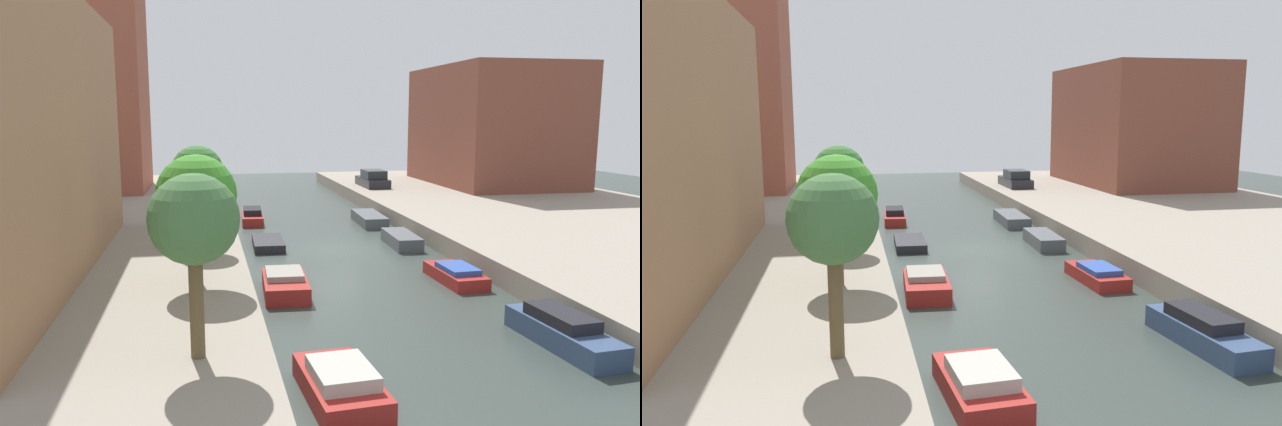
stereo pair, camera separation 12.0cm
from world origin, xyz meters
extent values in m
plane|color=#333D38|center=(0.00, 0.00, 0.00)|extent=(84.00, 84.00, 0.00)
cube|color=gray|center=(-15.00, 0.00, 0.50)|extent=(20.00, 64.00, 1.00)
cube|color=gray|center=(15.00, 0.00, 0.50)|extent=(20.00, 64.00, 1.00)
cube|color=brown|center=(-16.00, 20.53, 14.25)|extent=(10.00, 9.24, 26.51)
cube|color=brown|center=(18.00, 18.96, 6.00)|extent=(10.00, 14.92, 9.99)
cylinder|color=brown|center=(-6.87, -15.29, 2.34)|extent=(0.35, 0.35, 2.68)
sphere|color=#3E6B38|center=(-6.87, -15.29, 4.45)|extent=(2.21, 2.21, 2.21)
cylinder|color=brown|center=(-6.87, -8.80, 2.11)|extent=(0.28, 0.28, 2.23)
sphere|color=#3A8B27|center=(-6.87, -8.80, 4.20)|extent=(2.78, 2.78, 2.78)
cylinder|color=brown|center=(-6.87, -2.72, 2.33)|extent=(0.27, 0.27, 2.67)
sphere|color=#387331|center=(-6.87, -2.72, 4.46)|extent=(2.27, 2.27, 2.27)
cylinder|color=brown|center=(-6.87, 3.61, 2.19)|extent=(0.25, 0.25, 2.39)
sphere|color=#236634|center=(-6.87, 3.61, 4.12)|extent=(2.11, 2.11, 2.11)
cube|color=black|center=(7.27, 18.67, 1.36)|extent=(1.90, 4.63, 0.71)
cube|color=#1E2328|center=(7.27, 18.32, 2.06)|extent=(1.66, 2.55, 0.69)
cube|color=maroon|center=(-3.48, -16.18, 0.31)|extent=(1.88, 3.48, 0.61)
cube|color=#B2ADA3|center=(-3.48, -16.40, 0.79)|extent=(1.53, 1.95, 0.35)
cube|color=maroon|center=(-3.62, -7.20, 0.32)|extent=(1.87, 3.49, 0.65)
cube|color=gray|center=(-3.62, -6.96, 0.76)|extent=(1.53, 1.95, 0.23)
cube|color=#232328|center=(-3.38, 1.30, 0.22)|extent=(1.67, 3.47, 0.44)
cube|color=maroon|center=(-3.59, 8.90, 0.29)|extent=(1.52, 4.00, 0.58)
cube|color=black|center=(-3.59, 8.87, 0.77)|extent=(1.23, 2.22, 0.39)
cube|color=#33476B|center=(3.88, -14.11, 0.35)|extent=(1.60, 4.35, 0.70)
cube|color=black|center=(3.88, -13.98, 0.88)|extent=(1.26, 2.42, 0.37)
cube|color=maroon|center=(3.61, -6.80, 0.26)|extent=(1.57, 3.54, 0.53)
cube|color=#2D4C9E|center=(3.61, -7.04, 0.64)|extent=(1.29, 1.96, 0.22)
cube|color=#4C5156|center=(3.66, 0.32, 0.34)|extent=(1.48, 3.69, 0.67)
cube|color=#4C5156|center=(3.75, 7.07, 0.33)|extent=(1.68, 4.41, 0.66)
camera|label=1|loc=(-6.61, -29.68, 6.90)|focal=33.76mm
camera|label=2|loc=(-6.49, -29.70, 6.90)|focal=33.76mm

